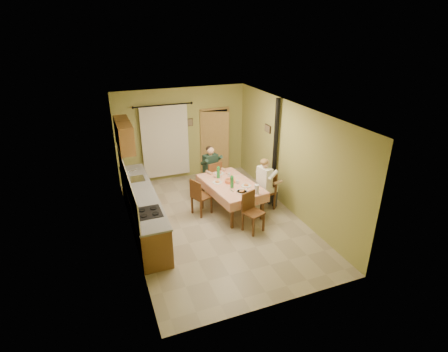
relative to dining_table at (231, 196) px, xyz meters
name	(u,v)px	position (x,y,z in m)	size (l,w,h in m)	color
floor	(216,221)	(-0.57, -0.43, -0.38)	(4.00, 6.00, 0.01)	tan
room_shell	(215,152)	(-0.57, -0.43, 1.44)	(4.04, 6.04, 2.82)	#A1A053
kitchen_run	(143,209)	(-2.27, -0.03, 0.10)	(0.64, 3.64, 1.56)	brown
upper_cabinets	(124,135)	(-2.39, 1.27, 1.57)	(0.35, 1.40, 0.70)	brown
curtain	(165,141)	(-1.12, 2.47, 0.88)	(1.70, 0.07, 2.22)	black
doorway	(215,142)	(0.47, 2.48, 0.67)	(0.96, 0.33, 2.15)	black
dining_table	(231,196)	(0.00, 0.00, 0.00)	(1.36, 2.01, 0.76)	#E29879
tableware	(233,182)	(0.02, -0.10, 0.45)	(0.85, 1.61, 0.33)	white
chair_far	(212,184)	(-0.16, 1.05, -0.09)	(0.54, 0.54, 1.00)	#583318
chair_near	(253,220)	(0.10, -1.13, -0.09)	(0.52, 0.52, 0.96)	#583318
chair_right	(265,198)	(0.86, -0.27, -0.09)	(0.52, 0.52, 1.00)	#583318
chair_left	(201,203)	(-0.78, 0.08, -0.09)	(0.54, 0.54, 0.97)	#583318
man_far	(211,165)	(-0.16, 1.07, 0.50)	(0.64, 0.55, 1.39)	#192D23
man_right	(265,178)	(0.84, -0.27, 0.50)	(0.54, 0.63, 1.39)	white
stove_flue	(274,164)	(1.33, 0.17, 0.65)	(0.24, 0.24, 2.80)	black
picture_back	(190,122)	(-0.32, 2.54, 1.37)	(0.19, 0.03, 0.23)	black
picture_right	(268,129)	(1.40, 0.77, 1.47)	(0.03, 0.31, 0.21)	brown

